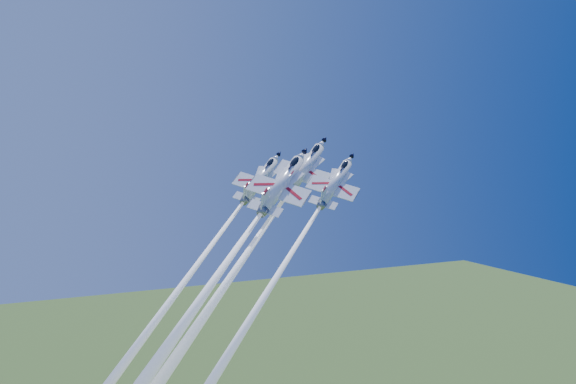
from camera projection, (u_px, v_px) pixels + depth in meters
name	position (u px, v px, depth m)	size (l,w,h in m)	color
jet_lead	(258.00, 237.00, 108.19)	(34.89, 29.52, 40.62)	white
jet_left	(198.00, 263.00, 107.71)	(36.84, 31.80, 43.87)	white
jet_right	(282.00, 268.00, 100.45)	(35.58, 30.64, 42.26)	white
jet_slot	(237.00, 248.00, 103.36)	(33.49, 27.88, 38.28)	white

